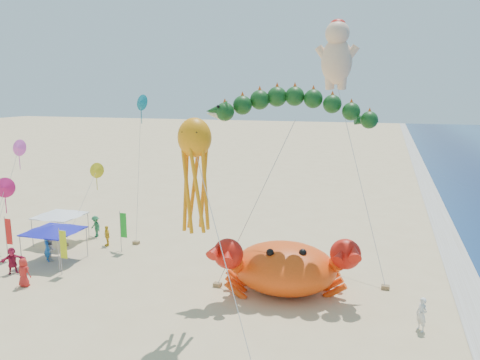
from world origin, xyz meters
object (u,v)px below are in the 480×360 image
cherub_kite (337,53)px  canopy_blue (53,228)px  dragon_kite (293,112)px  crab_inflatable (284,266)px  canopy_white (60,213)px  octopus_kite (195,167)px

cherub_kite → canopy_blue: 24.02m
dragon_kite → canopy_blue: dragon_kite is taller
crab_inflatable → dragon_kite: (0.04, 1.59, 9.16)m
crab_inflatable → canopy_white: crab_inflatable is taller
dragon_kite → octopus_kite: dragon_kite is taller
canopy_white → dragon_kite: bearing=-6.9°
dragon_kite → canopy_white: bearing=173.1°
octopus_kite → canopy_blue: 15.28m
canopy_blue → canopy_white: size_ratio=1.04×
dragon_kite → canopy_white: size_ratio=3.34×
canopy_white → canopy_blue: bearing=-57.3°
crab_inflatable → canopy_blue: crab_inflatable is taller
dragon_kite → octopus_kite: (-3.62, -6.51, -2.49)m
canopy_white → crab_inflatable: bearing=-11.5°
octopus_kite → canopy_white: (-15.50, 8.81, -5.87)m
crab_inflatable → canopy_white: (-19.09, 3.90, 0.80)m
crab_inflatable → dragon_kite: bearing=88.6°
cherub_kite → canopy_white: cherub_kite is taller
octopus_kite → canopy_white: size_ratio=3.01×
octopus_kite → canopy_white: octopus_kite is taller
cherub_kite → crab_inflatable: bearing=-99.7°
octopus_kite → canopy_blue: bearing=158.7°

